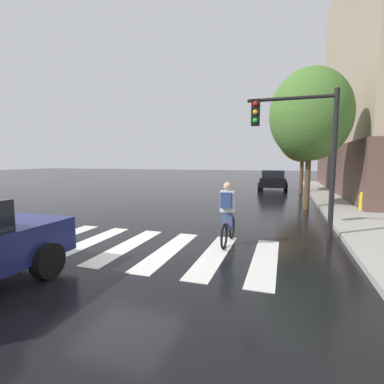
{
  "coord_description": "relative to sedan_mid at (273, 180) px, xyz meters",
  "views": [
    {
      "loc": [
        3.91,
        -6.47,
        2.25
      ],
      "look_at": [
        1.47,
        1.08,
        1.37
      ],
      "focal_mm": 26.87,
      "sensor_mm": 36.0,
      "label": 1
    }
  ],
  "objects": [
    {
      "name": "crosswalk_stripes",
      "position": [
        -3.06,
        -16.3,
        -0.78
      ],
      "size": [
        7.59,
        3.27,
        0.01
      ],
      "color": "silver",
      "rests_on": "ground"
    },
    {
      "name": "sedan_mid",
      "position": [
        0.0,
        0.0,
        0.0
      ],
      "size": [
        2.11,
        4.42,
        1.52
      ],
      "color": "black",
      "rests_on": "ground"
    },
    {
      "name": "fire_hydrant",
      "position": [
        3.98,
        -9.12,
        -0.25
      ],
      "size": [
        0.33,
        0.22,
        0.78
      ],
      "color": "gold",
      "rests_on": "sidewalk"
    },
    {
      "name": "street_tree_near",
      "position": [
        1.82,
        -8.74,
        3.47
      ],
      "size": [
        3.54,
        3.54,
        6.3
      ],
      "color": "#4C3823",
      "rests_on": "ground"
    },
    {
      "name": "traffic_light_near",
      "position": [
        1.27,
        -13.95,
        2.08
      ],
      "size": [
        2.47,
        0.28,
        4.2
      ],
      "color": "black",
      "rests_on": "ground"
    },
    {
      "name": "cyclist",
      "position": [
        -0.58,
        -15.37,
        0.06
      ],
      "size": [
        0.36,
        1.71,
        1.69
      ],
      "color": "black",
      "rests_on": "ground"
    },
    {
      "name": "ground_plane",
      "position": [
        -3.09,
        -16.3,
        -0.78
      ],
      "size": [
        120.0,
        120.0,
        0.0
      ],
      "primitive_type": "plane",
      "color": "black"
    },
    {
      "name": "street_tree_mid",
      "position": [
        1.92,
        -1.8,
        3.31
      ],
      "size": [
        3.41,
        3.41,
        6.06
      ],
      "color": "#4C3823",
      "rests_on": "ground"
    }
  ]
}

